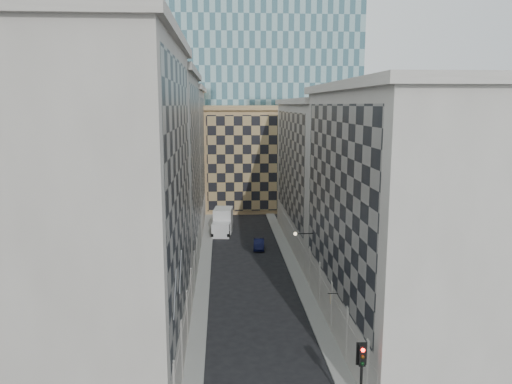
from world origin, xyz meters
name	(u,v)px	position (x,y,z in m)	size (l,w,h in m)	color
sidewalk_west	(204,274)	(-5.25, 30.00, 0.07)	(1.50, 100.00, 0.15)	gray
sidewalk_east	(296,272)	(5.25, 30.00, 0.07)	(1.50, 100.00, 0.15)	gray
bldg_left_a	(111,207)	(-10.88, 11.00, 11.82)	(10.80, 22.80, 23.70)	#A19A90
bldg_left_b	(153,172)	(-10.88, 33.00, 11.32)	(10.80, 22.80, 22.70)	gray
bldg_left_c	(172,157)	(-10.88, 55.00, 10.83)	(10.80, 22.80, 21.70)	#A19A90
bldg_right_a	(393,211)	(10.88, 15.00, 10.32)	(10.80, 26.80, 20.70)	#AFAAA0
bldg_right_b	(325,173)	(10.89, 42.00, 9.85)	(10.80, 28.80, 19.70)	#AFAAA0
tan_block	(249,157)	(2.00, 67.90, 9.44)	(16.80, 14.80, 18.80)	#A17D55
church_tower	(235,65)	(0.00, 82.00, 26.95)	(7.20, 7.20, 51.50)	#2B2822
flagpoles_left	(178,282)	(-5.90, 6.00, 8.00)	(0.10, 6.33, 2.33)	gray
bracket_lamp	(297,234)	(4.38, 24.00, 6.20)	(1.98, 0.36, 0.36)	black
traffic_light	(362,367)	(5.01, 2.61, 3.75)	(0.63, 0.55, 5.02)	black
box_truck	(223,223)	(-3.03, 48.73, 1.55)	(3.31, 6.73, 3.56)	silver
dark_car	(259,244)	(1.74, 39.97, 0.66)	(1.39, 3.98, 1.31)	#10133B
shop_sign	(331,298)	(5.42, 12.95, 3.84)	(0.81, 0.71, 0.79)	black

